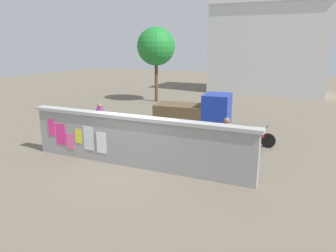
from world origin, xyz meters
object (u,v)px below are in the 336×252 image
object	(u,v)px
bicycle_near	(183,146)
bicycle_far	(130,143)
auto_rickshaw_truck	(197,113)
person_bystander	(226,135)
motorcycle	(251,135)
person_walking	(100,117)
tree_roadside	(156,47)

from	to	relation	value
bicycle_near	bicycle_far	bearing A→B (deg)	-168.05
auto_rickshaw_truck	bicycle_near	world-z (taller)	auto_rickshaw_truck
bicycle_near	person_bystander	bearing A→B (deg)	2.58
motorcycle	bicycle_far	size ratio (longest dim) A/B	1.12
motorcycle	bicycle_near	size ratio (longest dim) A/B	1.11
bicycle_near	person_walking	world-z (taller)	person_walking
person_bystander	bicycle_far	bearing A→B (deg)	-172.16
person_walking	person_bystander	bearing A→B (deg)	-4.59
person_walking	bicycle_near	bearing A→B (deg)	-7.41
motorcycle	bicycle_near	distance (m)	3.18
bicycle_near	auto_rickshaw_truck	bearing A→B (deg)	101.46
motorcycle	bicycle_far	world-z (taller)	bicycle_far
bicycle_near	person_bystander	size ratio (longest dim) A/B	1.06
bicycle_near	tree_roadside	world-z (taller)	tree_roadside
person_walking	person_bystander	xyz separation A→B (m)	(5.80, -0.47, 0.00)
motorcycle	tree_roadside	distance (m)	11.96
bicycle_far	motorcycle	bearing A→B (deg)	33.34
auto_rickshaw_truck	person_bystander	distance (m)	4.31
bicycle_near	person_bystander	distance (m)	1.76
bicycle_near	person_walking	xyz separation A→B (m)	(-4.15, 0.54, 0.62)
bicycle_far	person_walking	world-z (taller)	person_walking
auto_rickshaw_truck	person_bystander	bearing A→B (deg)	-56.34
bicycle_far	person_bystander	xyz separation A→B (m)	(3.71, 0.51, 0.62)
motorcycle	person_walking	size ratio (longest dim) A/B	1.17
auto_rickshaw_truck	person_bystander	xyz separation A→B (m)	(2.39, -3.58, 0.09)
bicycle_near	tree_roadside	size ratio (longest dim) A/B	0.32
auto_rickshaw_truck	tree_roadside	xyz separation A→B (m)	(-5.41, 6.55, 3.03)
motorcycle	bicycle_near	xyz separation A→B (m)	(-2.16, -2.34, -0.10)
auto_rickshaw_truck	bicycle_far	xyz separation A→B (m)	(-1.32, -4.10, -0.54)
tree_roadside	person_walking	bearing A→B (deg)	-78.28
auto_rickshaw_truck	person_walking	distance (m)	4.62
bicycle_far	tree_roadside	distance (m)	11.95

